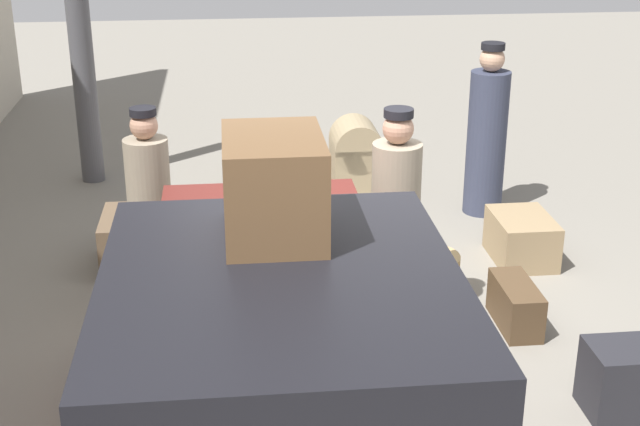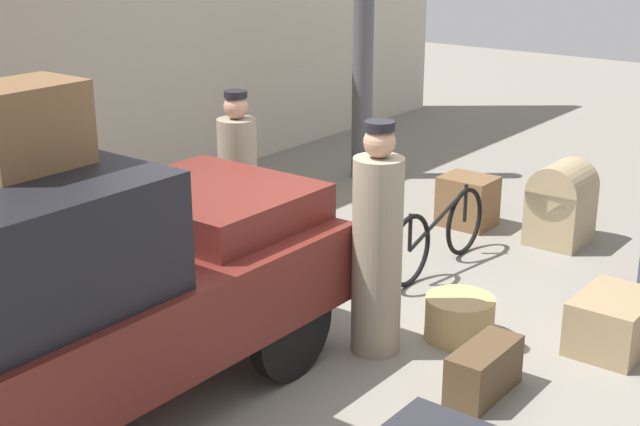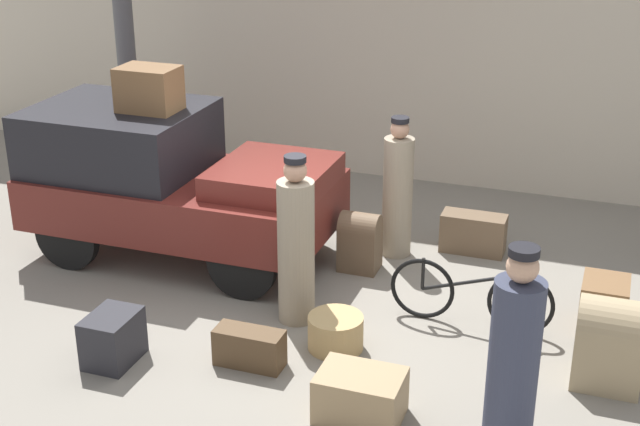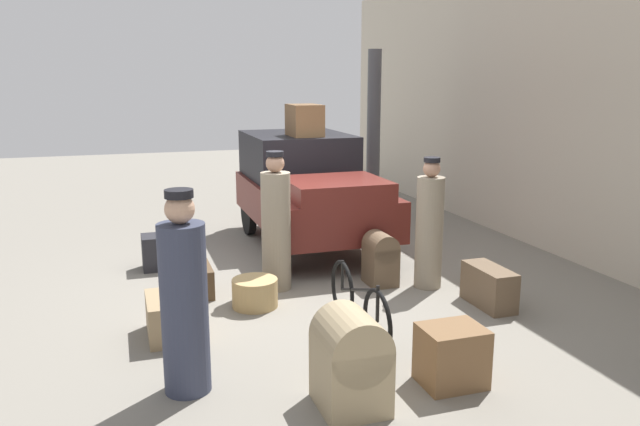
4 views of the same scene
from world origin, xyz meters
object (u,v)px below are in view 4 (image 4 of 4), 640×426
(truck, at_px, (308,186))
(trunk_barrel_dark, at_px, (381,257))
(suitcase_black_upright, at_px, (489,287))
(porter_carrying_trunk, at_px, (184,302))
(porter_with_bicycle, at_px, (429,228))
(porter_lifting_near_truck, at_px, (276,227))
(trunk_wicker_pale, at_px, (172,316))
(trunk_umber_medium, at_px, (351,359))
(bicycle, at_px, (359,304))
(suitcase_tan_flat, at_px, (200,280))
(trunk_large_brown, at_px, (452,356))
(suitcase_small_leather, at_px, (162,252))
(trunk_on_truck_roof, at_px, (304,120))
(wicker_basket, at_px, (255,293))

(truck, xyz_separation_m, trunk_barrel_dark, (2.22, 0.30, -0.58))
(suitcase_black_upright, bearing_deg, porter_carrying_trunk, -75.24)
(porter_with_bicycle, xyz_separation_m, trunk_barrel_dark, (-0.28, -0.54, -0.41))
(porter_lifting_near_truck, bearing_deg, suitcase_black_upright, 58.02)
(trunk_wicker_pale, bearing_deg, porter_with_bicycle, 99.91)
(porter_with_bicycle, relative_size, trunk_umber_medium, 2.02)
(bicycle, relative_size, suitcase_tan_flat, 2.54)
(trunk_umber_medium, distance_m, suitcase_tan_flat, 3.22)
(trunk_wicker_pale, xyz_separation_m, trunk_large_brown, (1.82, 2.22, 0.05))
(suitcase_black_upright, bearing_deg, trunk_umber_medium, -55.19)
(bicycle, distance_m, trunk_wicker_pale, 1.93)
(suitcase_small_leather, bearing_deg, trunk_large_brown, 26.79)
(trunk_wicker_pale, height_order, trunk_on_truck_roof, trunk_on_truck_roof)
(porter_carrying_trunk, bearing_deg, wicker_basket, 151.23)
(trunk_barrel_dark, bearing_deg, truck, -172.34)
(wicker_basket, relative_size, trunk_large_brown, 0.99)
(porter_with_bicycle, xyz_separation_m, suitcase_small_leather, (-1.85, -3.16, -0.53))
(trunk_large_brown, xyz_separation_m, suitcase_small_leather, (-4.23, -2.14, -0.02))
(porter_lifting_near_truck, bearing_deg, truck, 152.77)
(wicker_basket, relative_size, suitcase_small_leather, 0.98)
(wicker_basket, xyz_separation_m, trunk_wicker_pale, (0.55, -0.99, 0.04))
(wicker_basket, height_order, porter_lifting_near_truck, porter_lifting_near_truck)
(trunk_wicker_pale, xyz_separation_m, trunk_umber_medium, (1.91, 1.24, 0.21))
(suitcase_small_leather, bearing_deg, bicycle, 30.54)
(porter_with_bicycle, bearing_deg, porter_lifting_near_truck, -106.18)
(trunk_umber_medium, height_order, suitcase_black_upright, trunk_umber_medium)
(bicycle, xyz_separation_m, trunk_wicker_pale, (-0.57, -1.84, -0.13))
(bicycle, distance_m, wicker_basket, 1.42)
(porter_lifting_near_truck, height_order, trunk_wicker_pale, porter_lifting_near_truck)
(porter_lifting_near_truck, distance_m, porter_with_bicycle, 1.92)
(trunk_large_brown, bearing_deg, porter_carrying_trunk, -105.34)
(trunk_on_truck_roof, bearing_deg, bicycle, -8.44)
(trunk_umber_medium, bearing_deg, bicycle, 155.90)
(truck, relative_size, wicker_basket, 6.51)
(porter_carrying_trunk, relative_size, porter_with_bicycle, 1.05)
(trunk_wicker_pale, relative_size, trunk_umber_medium, 0.86)
(porter_lifting_near_truck, xyz_separation_m, trunk_large_brown, (2.92, 0.83, -0.54))
(porter_lifting_near_truck, xyz_separation_m, suitcase_small_leather, (-1.32, -1.31, -0.56))
(truck, height_order, suitcase_black_upright, truck)
(porter_lifting_near_truck, bearing_deg, trunk_wicker_pale, -51.60)
(trunk_on_truck_roof, bearing_deg, porter_with_bicycle, 17.46)
(suitcase_small_leather, bearing_deg, trunk_umber_medium, 15.05)
(trunk_barrel_dark, bearing_deg, trunk_on_truck_roof, -172.82)
(suitcase_black_upright, relative_size, suitcase_tan_flat, 1.16)
(porter_lifting_near_truck, bearing_deg, trunk_on_truck_roof, 154.47)
(bicycle, xyz_separation_m, porter_carrying_trunk, (0.65, -1.82, 0.46))
(bicycle, height_order, suitcase_black_upright, bicycle)
(porter_carrying_trunk, relative_size, suitcase_tan_flat, 2.72)
(porter_lifting_near_truck, distance_m, trunk_wicker_pale, 1.87)
(bicycle, distance_m, porter_with_bicycle, 1.85)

